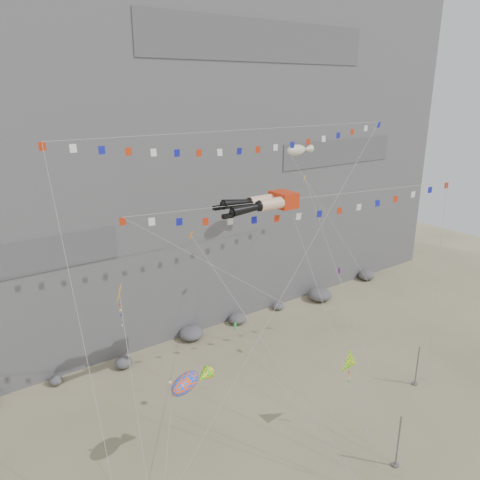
{
  "coord_description": "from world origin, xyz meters",
  "views": [
    {
      "loc": [
        -21.38,
        -22.04,
        25.45
      ],
      "look_at": [
        0.68,
        9.0,
        13.07
      ],
      "focal_mm": 35.0,
      "sensor_mm": 36.0,
      "label": 1
    }
  ],
  "objects": [
    {
      "name": "anchor_pole_right",
      "position": [
        12.38,
        -1.77,
        1.95
      ],
      "size": [
        0.12,
        0.12,
        3.89
      ],
      "primitive_type": "cylinder",
      "color": "slate",
      "rests_on": "ground"
    },
    {
      "name": "ground",
      "position": [
        0.0,
        0.0,
        0.0
      ],
      "size": [
        120.0,
        120.0,
        0.0
      ],
      "primitive_type": "plane",
      "color": "#998D69",
      "rests_on": "ground"
    },
    {
      "name": "flag_banner_upper",
      "position": [
        1.65,
        9.14,
        22.24
      ],
      "size": [
        33.07,
        12.46,
        30.5
      ],
      "color": "red",
      "rests_on": "ground"
    },
    {
      "name": "small_kite_c",
      "position": [
        -3.49,
        3.47,
        8.36
      ],
      "size": [
        3.47,
        11.17,
        13.81
      ],
      "color": "green",
      "rests_on": "ground"
    },
    {
      "name": "cliff",
      "position": [
        0.0,
        32.0,
        25.0
      ],
      "size": [
        80.0,
        28.0,
        50.0
      ],
      "primitive_type": "cube",
      "color": "slate",
      "rests_on": "ground"
    },
    {
      "name": "flag_banner_lower",
      "position": [
        4.05,
        4.17,
        17.26
      ],
      "size": [
        28.84,
        9.12,
        20.79
      ],
      "color": "red",
      "rests_on": "ground"
    },
    {
      "name": "anchor_pole_center",
      "position": [
        2.94,
        -6.8,
        2.09
      ],
      "size": [
        0.12,
        0.12,
        4.18
      ],
      "primitive_type": "cylinder",
      "color": "slate",
      "rests_on": "ground"
    },
    {
      "name": "small_kite_b",
      "position": [
        8.56,
        4.61,
        9.63
      ],
      "size": [
        6.17,
        9.75,
        14.43
      ],
      "color": "purple",
      "rests_on": "ground"
    },
    {
      "name": "fish_windsock",
      "position": [
        -9.04,
        1.6,
        6.88
      ],
      "size": [
        7.07,
        6.75,
        10.05
      ],
      "color": "#FF4F0D",
      "rests_on": "ground"
    },
    {
      "name": "harlequin_kite",
      "position": [
        -12.66,
        2.39,
        14.01
      ],
      "size": [
        2.33,
        7.45,
        15.53
      ],
      "color": "red",
      "rests_on": "ground"
    },
    {
      "name": "talus_boulders",
      "position": [
        0.0,
        17.0,
        0.6
      ],
      "size": [
        60.0,
        3.0,
        1.2
      ],
      "primitive_type": null,
      "color": "#58585C",
      "rests_on": "ground"
    },
    {
      "name": "blimp_windsock",
      "position": [
        9.14,
        11.59,
        19.77
      ],
      "size": [
        6.06,
        15.73,
        25.01
      ],
      "color": "beige",
      "rests_on": "ground"
    },
    {
      "name": "legs_kite",
      "position": [
        0.29,
        5.22,
        17.12
      ],
      "size": [
        6.84,
        13.95,
        21.37
      ],
      "rotation": [
        0.0,
        0.0,
        -0.01
      ],
      "color": "red",
      "rests_on": "ground"
    },
    {
      "name": "delta_kite",
      "position": [
        2.68,
        -2.28,
        6.1
      ],
      "size": [
        2.19,
        6.73,
        8.79
      ],
      "color": "yellow",
      "rests_on": "ground"
    },
    {
      "name": "small_kite_d",
      "position": [
        7.44,
        8.16,
        17.27
      ],
      "size": [
        5.03,
        16.73,
        24.35
      ],
      "color": "yellow",
      "rests_on": "ground"
    },
    {
      "name": "small_kite_a",
      "position": [
        -5.49,
        6.05,
        15.02
      ],
      "size": [
        5.67,
        13.98,
        20.86
      ],
      "color": "orange",
      "rests_on": "ground"
    }
  ]
}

